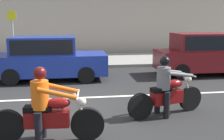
{
  "coord_description": "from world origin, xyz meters",
  "views": [
    {
      "loc": [
        0.24,
        -7.04,
        2.43
      ],
      "look_at": [
        1.17,
        -0.3,
        1.09
      ],
      "focal_mm": 42.48,
      "sensor_mm": 36.0,
      "label": 1
    }
  ],
  "objects": [
    {
      "name": "parked_hatchback_maroon",
      "position": [
        5.6,
        3.64,
        0.93
      ],
      "size": [
        3.82,
        1.76,
        1.8
      ],
      "color": "maroon",
      "rests_on": "ground_plane"
    },
    {
      "name": "parked_sedan_cobalt_blue",
      "position": [
        -0.84,
        3.56,
        0.88
      ],
      "size": [
        4.39,
        1.82,
        1.72
      ],
      "color": "navy",
      "rests_on": "ground_plane"
    },
    {
      "name": "lane_marking_stripe",
      "position": [
        -0.83,
        0.9,
        0.0
      ],
      "size": [
        18.0,
        0.14,
        0.01
      ],
      "primitive_type": "cube",
      "color": "silver",
      "rests_on": "ground_plane"
    },
    {
      "name": "sidewalk_slab",
      "position": [
        0.0,
        8.0,
        0.07
      ],
      "size": [
        40.0,
        4.4,
        0.14
      ],
      "primitive_type": "cube",
      "color": "gray",
      "rests_on": "ground_plane"
    },
    {
      "name": "street_sign_post",
      "position": [
        -2.97,
        7.39,
        1.75
      ],
      "size": [
        0.44,
        0.08,
        2.67
      ],
      "color": "gray",
      "rests_on": "sidewalk_slab"
    },
    {
      "name": "ground_plane",
      "position": [
        0.0,
        0.0,
        0.0
      ],
      "size": [
        80.0,
        80.0,
        0.0
      ],
      "primitive_type": "plane",
      "color": "#242424"
    },
    {
      "name": "motorcycle_with_rider_gray",
      "position": [
        2.48,
        -0.86,
        0.62
      ],
      "size": [
        2.13,
        0.89,
        1.52
      ],
      "color": "black",
      "rests_on": "ground_plane"
    },
    {
      "name": "motorcycle_with_rider_orange_stripe",
      "position": [
        -0.36,
        -1.96,
        0.62
      ],
      "size": [
        2.25,
        0.7,
        1.52
      ],
      "color": "black",
      "rests_on": "ground_plane"
    }
  ]
}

